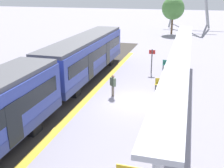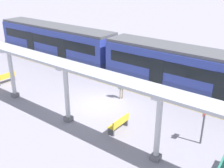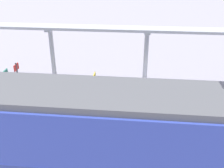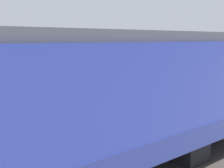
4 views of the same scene
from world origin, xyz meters
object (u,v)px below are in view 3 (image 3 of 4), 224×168
object	(u,v)px
bench_near_end	(95,82)
platform_info_sign	(18,77)
passenger_waiting_near_edge	(130,104)
canopy_pillar_third	(146,58)
canopy_pillar_fourth	(53,55)
train_far_carriage	(23,127)
bench_far_end	(5,79)

from	to	relation	value
bench_near_end	platform_info_sign	xyz separation A→B (m)	(-1.62, 4.18, 0.89)
passenger_waiting_near_edge	bench_near_end	bearing A→B (deg)	33.97
canopy_pillar_third	canopy_pillar_fourth	world-z (taller)	same
platform_info_sign	train_far_carriage	bearing A→B (deg)	-153.28
train_far_carriage	passenger_waiting_near_edge	bearing A→B (deg)	-47.80
bench_far_end	canopy_pillar_fourth	bearing A→B (deg)	-70.23
train_far_carriage	canopy_pillar_fourth	distance (m)	8.09
platform_info_sign	canopy_pillar_third	bearing A→B (deg)	-70.01
bench_far_end	platform_info_sign	xyz separation A→B (m)	(-1.58, -1.73, 0.89)
bench_near_end	bench_far_end	xyz separation A→B (m)	(-0.04, 5.92, 0.00)
train_far_carriage	platform_info_sign	bearing A→B (deg)	26.72
bench_near_end	platform_info_sign	distance (m)	4.57
train_far_carriage	bench_near_end	size ratio (longest dim) A/B	9.36
train_far_carriage	bench_far_end	distance (m)	8.30
canopy_pillar_fourth	platform_info_sign	xyz separation A→B (m)	(-2.65, 1.24, -0.48)
bench_far_end	platform_info_sign	world-z (taller)	platform_info_sign
train_far_carriage	bench_near_end	distance (m)	7.23
bench_near_end	passenger_waiting_near_edge	size ratio (longest dim) A/B	0.94
canopy_pillar_third	bench_far_end	xyz separation A→B (m)	(-1.07, 9.01, -1.36)
train_far_carriage	bench_far_end	bearing A→B (deg)	32.61
train_far_carriage	canopy_pillar_third	world-z (taller)	canopy_pillar_third
canopy_pillar_fourth	bench_near_end	size ratio (longest dim) A/B	2.37
platform_info_sign	bench_near_end	bearing A→B (deg)	-68.81
platform_info_sign	canopy_pillar_fourth	bearing A→B (deg)	-25.07
canopy_pillar_third	bench_far_end	distance (m)	9.17
canopy_pillar_fourth	train_far_carriage	bearing A→B (deg)	-169.77
canopy_pillar_third	bench_near_end	bearing A→B (deg)	108.34
bench_far_end	platform_info_sign	size ratio (longest dim) A/B	0.69
train_far_carriage	canopy_pillar_fourth	size ratio (longest dim) A/B	3.95
bench_near_end	platform_info_sign	bearing A→B (deg)	111.19
canopy_pillar_third	platform_info_sign	distance (m)	7.76
canopy_pillar_third	passenger_waiting_near_edge	xyz separation A→B (m)	(-4.48, 0.76, -0.80)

